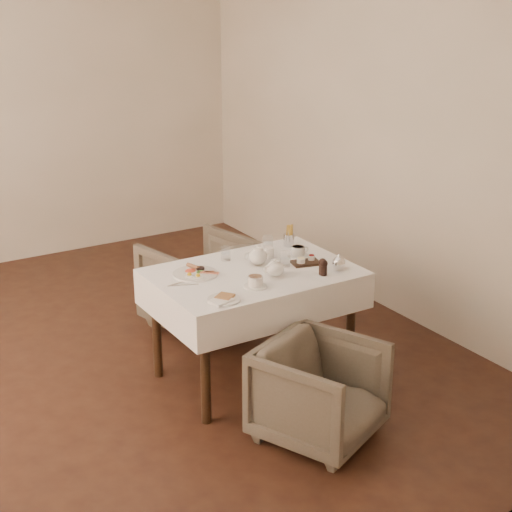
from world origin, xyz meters
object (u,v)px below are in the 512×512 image
at_px(armchair_near, 320,392).
at_px(breakfast_plate, 195,273).
at_px(teapot_centre, 258,255).
at_px(armchair_far, 203,284).
at_px(table, 253,288).

relative_size(armchair_near, breakfast_plate, 2.25).
bearing_deg(breakfast_plate, armchair_near, -64.94).
relative_size(armchair_near, teapot_centre, 3.74).
height_order(armchair_far, breakfast_plate, breakfast_plate).
distance_m(breakfast_plate, teapot_centre, 0.44).
xyz_separation_m(table, teapot_centre, (0.09, 0.09, 0.19)).
bearing_deg(teapot_centre, breakfast_plate, -163.73).
relative_size(table, breakfast_plate, 4.47).
distance_m(armchair_near, breakfast_plate, 1.12).
distance_m(table, armchair_near, 0.90).
bearing_deg(teapot_centre, armchair_near, -74.74).
height_order(table, armchair_far, table).
xyz_separation_m(breakfast_plate, teapot_centre, (0.43, -0.06, 0.06)).
distance_m(table, breakfast_plate, 0.39).
bearing_deg(table, armchair_near, -94.14).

